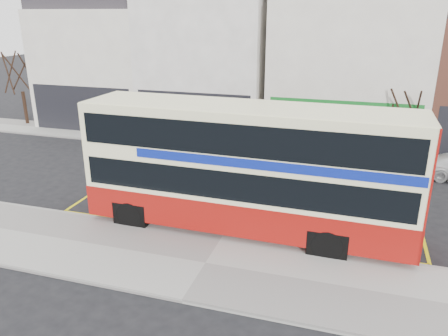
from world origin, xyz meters
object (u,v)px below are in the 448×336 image
(double_decker_bus, at_px, (248,168))
(bus_stop_post, at_px, (121,182))
(street_tree_left, at_px, (18,61))
(car_grey, at_px, (227,147))
(street_tree_right, at_px, (406,98))
(car_silver, at_px, (163,140))

(double_decker_bus, bearing_deg, bus_stop_post, -164.41)
(bus_stop_post, distance_m, street_tree_left, 19.50)
(street_tree_left, bearing_deg, double_decker_bus, -29.84)
(bus_stop_post, xyz_separation_m, car_grey, (1.44, 8.83, -1.11))
(car_grey, bearing_deg, double_decker_bus, -149.14)
(car_grey, distance_m, street_tree_right, 9.90)
(bus_stop_post, relative_size, street_tree_right, 0.56)
(car_silver, xyz_separation_m, street_tree_right, (13.28, 2.04, 2.84))
(double_decker_bus, bearing_deg, car_grey, 113.13)
(double_decker_bus, distance_m, car_grey, 8.43)
(double_decker_bus, relative_size, car_silver, 3.00)
(bus_stop_post, distance_m, street_tree_right, 15.71)
(car_grey, relative_size, street_tree_right, 0.90)
(double_decker_bus, xyz_separation_m, car_grey, (-3.11, 7.65, -1.74))
(double_decker_bus, bearing_deg, car_silver, 132.25)
(car_grey, bearing_deg, street_tree_left, 86.66)
(street_tree_left, height_order, street_tree_right, street_tree_left)
(double_decker_bus, relative_size, bus_stop_post, 4.17)
(double_decker_bus, distance_m, street_tree_right, 11.99)
(car_silver, bearing_deg, bus_stop_post, -173.89)
(street_tree_right, bearing_deg, street_tree_left, 178.16)
(bus_stop_post, bearing_deg, car_silver, 106.35)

